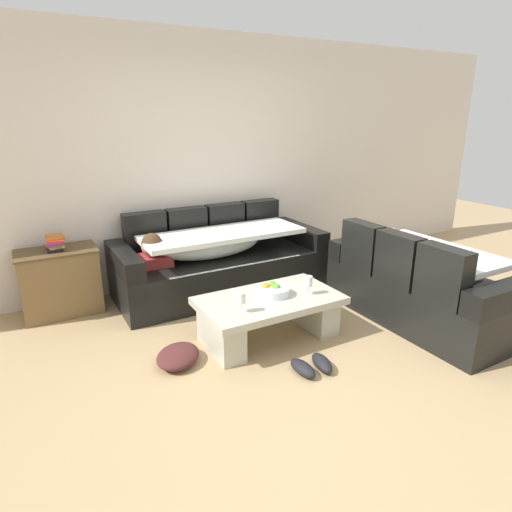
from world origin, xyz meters
The scene contains 12 objects.
ground_plane centered at (0.00, 0.00, 0.00)m, with size 14.00×14.00×0.00m, color tan.
back_wall centered at (0.00, 2.15, 1.35)m, with size 9.00×0.10×2.70m, color silver.
couch_along_wall centered at (-0.04, 1.62, 0.33)m, with size 2.23×0.92×0.88m.
couch_near_window centered at (1.34, 0.05, 0.33)m, with size 0.92×1.73×0.88m.
coffee_table centered at (-0.11, 0.42, 0.24)m, with size 1.20×0.68×0.38m.
fruit_bowl centered at (-0.05, 0.46, 0.42)m, with size 0.28×0.28×0.10m.
wine_glass_near_left centered at (-0.45, 0.28, 0.50)m, with size 0.07×0.07×0.17m.
wine_glass_near_right centered at (0.21, 0.32, 0.50)m, with size 0.07×0.07×0.17m.
side_cabinet centered at (-1.60, 1.85, 0.32)m, with size 0.72×0.44×0.64m.
book_stack_on_cabinet centered at (-1.60, 1.85, 0.71)m, with size 0.18×0.23×0.14m.
pair_of_shoes centered at (-0.09, -0.18, 0.04)m, with size 0.32×0.29×0.09m.
crumpled_garment centered at (-0.94, 0.42, 0.06)m, with size 0.40×0.32×0.12m, color #4C2323.
Camera 1 is at (-1.88, -2.49, 1.86)m, focal length 30.62 mm.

